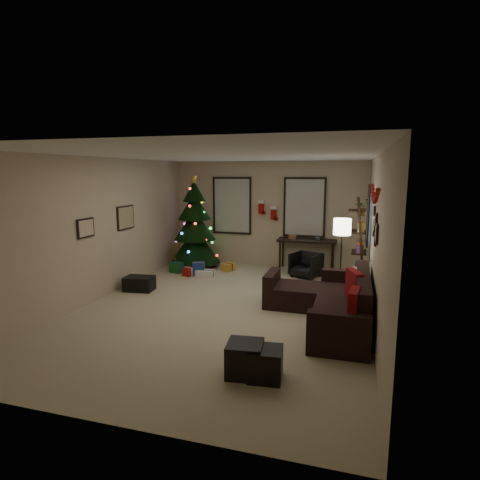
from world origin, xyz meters
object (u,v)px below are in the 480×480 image
at_px(bookshelf, 360,246).
at_px(desk, 307,243).
at_px(sofa, 331,304).
at_px(desk_chair, 306,265).
at_px(christmas_tree, 195,229).

bearing_deg(bookshelf, desk, 132.25).
xyz_separation_m(sofa, desk_chair, (-0.72, 2.62, 0.02)).
bearing_deg(sofa, christmas_tree, 141.68).
relative_size(desk, bookshelf, 0.75).
bearing_deg(sofa, desk, 103.60).
height_order(desk, desk_chair, desk).
bearing_deg(christmas_tree, desk_chair, -4.41).
xyz_separation_m(christmas_tree, desk, (2.81, 0.43, -0.31)).
distance_m(sofa, desk_chair, 2.72).
height_order(sofa, desk, sofa).
bearing_deg(desk_chair, sofa, -51.68).
bearing_deg(bookshelf, christmas_tree, 167.03).
xyz_separation_m(desk_chair, bookshelf, (1.17, -0.71, 0.63)).
bearing_deg(desk_chair, bookshelf, -8.40).
height_order(christmas_tree, bookshelf, christmas_tree).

